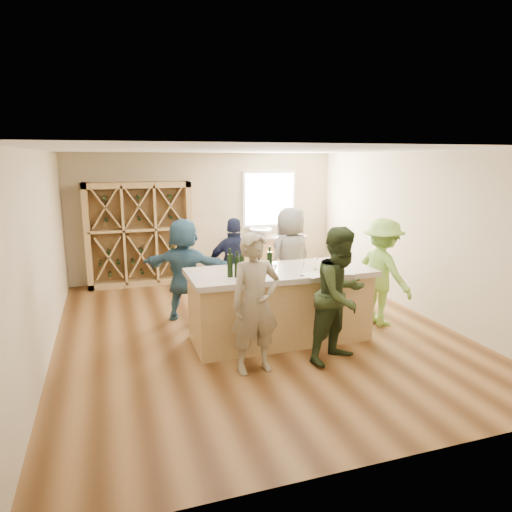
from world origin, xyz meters
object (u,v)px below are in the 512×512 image
object	(u,v)px
person_near_right	(341,295)
person_server	(382,272)
wine_bottle_d	(257,266)
person_far_mid	(235,267)
person_far_right	(291,258)
wine_bottle_c	(242,264)
wine_rack	(140,234)
person_far_left	(185,269)
wine_bottle_a	(230,266)
sink	(261,232)
wine_bottle_e	(270,262)
person_near_left	(255,304)
wine_bottle_b	(237,267)
tasting_counter_base	(280,307)

from	to	relation	value
person_near_right	person_server	xyz separation A→B (m)	(1.32, 1.04, -0.04)
wine_bottle_d	person_far_mid	size ratio (longest dim) A/B	0.17
wine_bottle_d	person_far_right	size ratio (longest dim) A/B	0.16
wine_bottle_c	person_near_right	world-z (taller)	person_near_right
person_far_right	wine_rack	bearing A→B (deg)	-63.97
wine_bottle_d	person_far_left	world-z (taller)	person_far_left
wine_bottle_a	wine_bottle_c	xyz separation A→B (m)	(0.20, 0.10, -0.02)
wine_bottle_d	sink	bearing A→B (deg)	70.59
sink	wine_bottle_e	distance (m)	4.03
person_near_right	person_far_mid	bearing A→B (deg)	87.74
person_near_left	person_far_right	bearing A→B (deg)	52.97
wine_bottle_b	person_server	world-z (taller)	person_server
person_far_right	wine_bottle_b	bearing A→B (deg)	27.63
wine_bottle_a	wine_bottle_e	bearing A→B (deg)	3.12
wine_bottle_a	person_near_left	world-z (taller)	person_near_left
wine_bottle_c	wine_bottle_d	distance (m)	0.24
wine_bottle_b	person_server	size ratio (longest dim) A/B	0.16
wine_rack	wine_bottle_c	world-z (taller)	wine_rack
person_far_right	person_near_right	bearing A→B (deg)	64.65
wine_bottle_e	person_near_right	size ratio (longest dim) A/B	0.17
person_far_right	wine_bottle_c	bearing A→B (deg)	27.44
tasting_counter_base	person_near_right	bearing A→B (deg)	-62.20
tasting_counter_base	person_near_left	world-z (taller)	person_near_left
wine_bottle_a	sink	bearing A→B (deg)	65.52
tasting_counter_base	person_far_mid	size ratio (longest dim) A/B	1.52
tasting_counter_base	wine_bottle_c	bearing A→B (deg)	-173.62
person_near_right	sink	bearing A→B (deg)	60.94
wine_bottle_b	person_far_mid	distance (m)	1.53
tasting_counter_base	person_far_right	world-z (taller)	person_far_right
wine_bottle_d	tasting_counter_base	bearing A→B (deg)	27.71
wine_bottle_b	person_server	distance (m)	2.57
wine_bottle_e	person_far_left	bearing A→B (deg)	124.08
person_near_right	tasting_counter_base	bearing A→B (deg)	94.40
sink	person_server	distance (m)	3.72
person_near_left	person_far_mid	world-z (taller)	person_near_left
sink	wine_bottle_b	distance (m)	4.27
person_near_left	person_far_mid	xyz separation A→B (m)	(0.34, 2.13, -0.05)
wine_bottle_c	person_near_right	bearing A→B (deg)	-38.21
wine_bottle_e	person_server	size ratio (longest dim) A/B	0.18
person_near_left	person_far_left	size ratio (longest dim) A/B	1.04
sink	person_far_right	bearing A→B (deg)	-95.56
wine_bottle_d	person_server	bearing A→B (deg)	8.33
tasting_counter_base	wine_bottle_b	xyz separation A→B (m)	(-0.72, -0.20, 0.72)
person_near_right	person_server	bearing A→B (deg)	14.87
wine_bottle_a	person_near_right	world-z (taller)	person_near_right
wine_bottle_c	person_far_left	xyz separation A→B (m)	(-0.59, 1.39, -0.35)
wine_bottle_d	wine_bottle_e	size ratio (longest dim) A/B	0.93
wine_rack	wine_bottle_c	size ratio (longest dim) A/B	7.88
person_far_left	person_far_mid	bearing A→B (deg)	-155.95
tasting_counter_base	wine_bottle_e	xyz separation A→B (m)	(-0.22, -0.13, 0.73)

